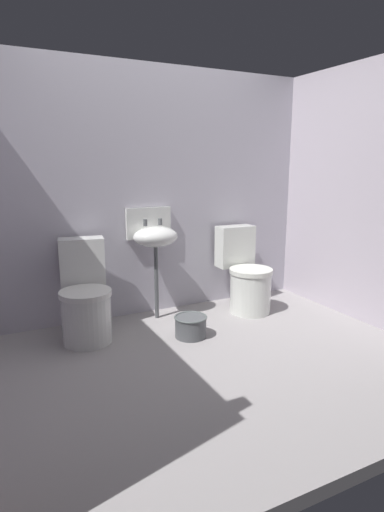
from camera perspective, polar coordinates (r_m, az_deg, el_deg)
The scene contains 7 objects.
ground_plane at distance 3.15m, azimuth 2.33°, elevation -14.26°, with size 3.52×2.62×0.08m, color gray.
wall_back at distance 3.88m, azimuth -5.90°, elevation 8.46°, with size 3.52×0.10×2.22m, color #B2ADBA.
wall_right at distance 3.94m, azimuth 22.94°, elevation 7.61°, with size 0.10×2.42×2.22m, color #B6ABB8.
toilet_left at distance 3.45m, azimuth -14.31°, elevation -5.74°, with size 0.47×0.64×0.78m.
toilet_right at distance 4.03m, azimuth 7.31°, elevation -2.81°, with size 0.41×0.60×0.78m.
sink at distance 3.71m, azimuth -5.14°, elevation 2.78°, with size 0.42×0.35×0.99m.
bucket at distance 3.43m, azimuth -0.18°, elevation -9.49°, with size 0.27×0.27×0.18m.
Camera 1 is at (-1.37, -2.46, 1.38)m, focal length 29.43 mm.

